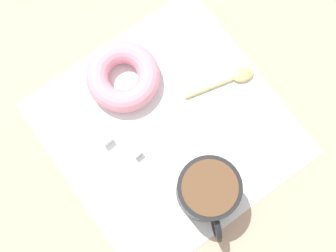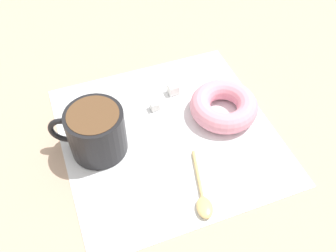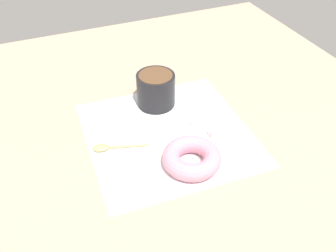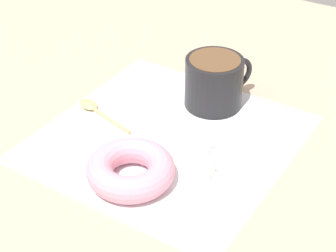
# 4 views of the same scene
# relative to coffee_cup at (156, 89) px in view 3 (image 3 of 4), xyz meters

# --- Properties ---
(ground_plane) EXTENTS (1.20, 1.20, 0.02)m
(ground_plane) POSITION_rel_coffee_cup_xyz_m (0.03, 0.12, -0.06)
(ground_plane) COLOR tan
(napkin) EXTENTS (0.37, 0.37, 0.00)m
(napkin) POSITION_rel_coffee_cup_xyz_m (0.02, 0.12, -0.04)
(napkin) COLOR white
(napkin) RESTS_ON ground_plane
(coffee_cup) EXTENTS (0.09, 0.12, 0.08)m
(coffee_cup) POSITION_rel_coffee_cup_xyz_m (0.00, 0.00, 0.00)
(coffee_cup) COLOR black
(coffee_cup) RESTS_ON napkin
(donut) EXTENTS (0.12, 0.12, 0.04)m
(donut) POSITION_rel_coffee_cup_xyz_m (0.01, 0.22, -0.02)
(donut) COLOR pink
(donut) RESTS_ON napkin
(spoon) EXTENTS (0.12, 0.05, 0.01)m
(spoon) POSITION_rel_coffee_cup_xyz_m (0.15, 0.12, -0.04)
(spoon) COLOR #D8B772
(spoon) RESTS_ON napkin
(sugar_cube) EXTENTS (0.01, 0.01, 0.01)m
(sugar_cube) POSITION_rel_coffee_cup_xyz_m (-0.05, 0.11, -0.03)
(sugar_cube) COLOR white
(sugar_cube) RESTS_ON napkin
(sugar_cube_extra) EXTENTS (0.02, 0.02, 0.02)m
(sugar_cube_extra) POSITION_rel_coffee_cup_xyz_m (-0.07, 0.16, -0.03)
(sugar_cube_extra) COLOR white
(sugar_cube_extra) RESTS_ON napkin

